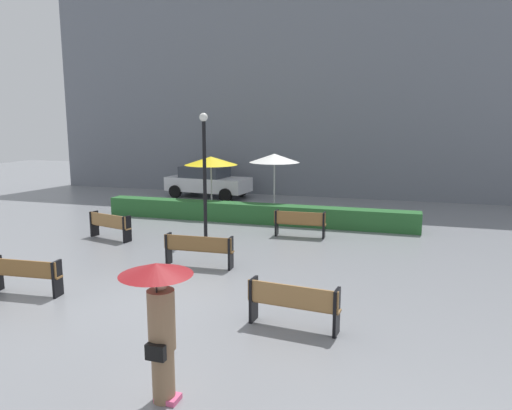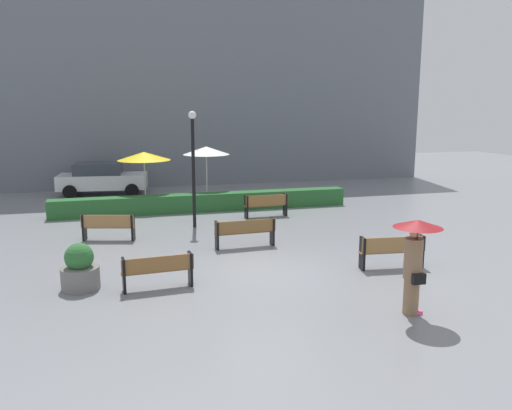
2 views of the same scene
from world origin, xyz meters
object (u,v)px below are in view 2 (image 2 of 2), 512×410
lamp_post (193,157)px  parked_car (102,178)px  bench_back_row (266,204)px  patio_umbrella_white (206,151)px  planter_pot (80,269)px  pedestrian_with_umbrella (415,253)px  bench_near_left (158,269)px  bench_far_left (108,225)px  patio_umbrella_yellow (144,156)px  bench_near_right (392,249)px  bench_mid_center (245,231)px

lamp_post → parked_car: (-3.31, 8.10, -1.70)m
bench_back_row → parked_car: bearing=131.8°
bench_back_row → lamp_post: size_ratio=0.42×
patio_umbrella_white → planter_pot: bearing=-115.8°
planter_pot → pedestrian_with_umbrella: bearing=-27.0°
bench_back_row → planter_pot: 9.37m
patio_umbrella_white → lamp_post: bearing=-105.7°
lamp_post → patio_umbrella_white: (1.22, 4.34, -0.14)m
patio_umbrella_white → bench_back_row: bearing=-61.7°
bench_near_left → planter_pot: planter_pot is taller
bench_far_left → patio_umbrella_white: bearing=52.4°
lamp_post → patio_umbrella_yellow: lamp_post is taller
patio_umbrella_white → parked_car: patio_umbrella_white is taller
bench_near_right → bench_back_row: bearing=100.9°
pedestrian_with_umbrella → lamp_post: (-3.17, 9.08, 1.18)m
planter_pot → lamp_post: size_ratio=0.27×
pedestrian_with_umbrella → patio_umbrella_white: size_ratio=0.80×
pedestrian_with_umbrella → lamp_post: 9.69m
planter_pot → patio_umbrella_yellow: bearing=77.8°
bench_mid_center → parked_car: bearing=111.5°
bench_mid_center → bench_near_right: 4.50m
bench_near_left → pedestrian_with_umbrella: size_ratio=0.84×
bench_near_left → patio_umbrella_white: (3.02, 10.48, 1.87)m
bench_back_row → patio_umbrella_white: bearing=118.3°
bench_mid_center → patio_umbrella_white: 7.65m
lamp_post → parked_car: 8.92m
patio_umbrella_yellow → parked_car: 4.59m
bench_mid_center → lamp_post: size_ratio=0.46×
bench_mid_center → patio_umbrella_white: (0.12, 7.42, 1.85)m
bench_near_left → bench_back_row: (4.80, 7.18, 0.02)m
bench_near_right → planter_pot: bearing=176.2°
lamp_post → patio_umbrella_yellow: 4.40m
bench_back_row → bench_mid_center: bearing=-114.6°
bench_near_right → patio_umbrella_yellow: 11.97m
bench_mid_center → planter_pot: planter_pot is taller
bench_mid_center → parked_car: size_ratio=0.44×
bench_mid_center → parked_car: (-4.41, 11.19, 0.29)m
planter_pot → lamp_post: bearing=57.5°
bench_mid_center → bench_far_left: bearing=154.0°
patio_umbrella_white → parked_car: bearing=140.3°
bench_far_left → lamp_post: bearing=20.4°
bench_near_right → patio_umbrella_white: size_ratio=0.70×
bench_far_left → planter_pot: planter_pot is taller
bench_near_right → pedestrian_with_umbrella: (-1.21, -2.92, 0.81)m
bench_mid_center → planter_pot: (-4.69, -2.54, -0.04)m
parked_car → bench_near_right: bearing=-61.7°
bench_near_right → parked_car: size_ratio=0.41×
bench_far_left → patio_umbrella_white: size_ratio=0.67×
bench_far_left → planter_pot: bearing=-97.7°
bench_back_row → pedestrian_with_umbrella: pedestrian_with_umbrella is taller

